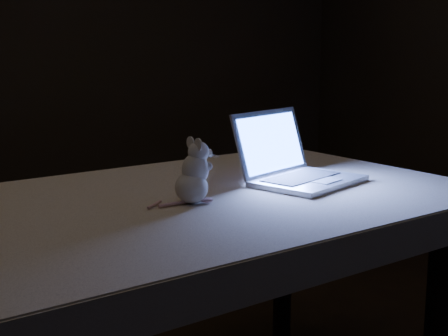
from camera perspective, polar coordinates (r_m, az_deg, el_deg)
name	(u,v)px	position (r m, az deg, el deg)	size (l,w,h in m)	color
back_wall	(16,33)	(4.46, -17.78, 11.26)	(4.50, 0.04, 2.60)	black
table	(208,322)	(2.04, -1.44, -13.42)	(1.47, 0.95, 0.79)	black
tablecloth	(232,208)	(1.95, 0.67, -3.51)	(1.58, 1.05, 0.10)	beige
laptop	(309,148)	(2.04, 7.52, 1.76)	(0.34, 0.30, 0.23)	#BBBAC0
plush_mouse	(191,171)	(1.78, -2.90, -0.27)	(0.13, 0.13, 0.18)	silver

